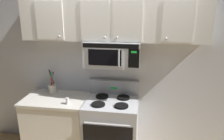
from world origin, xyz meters
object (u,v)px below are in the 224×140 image
(stove_range, at_px, (111,128))
(salt_shaker, at_px, (67,101))
(utensil_crock_cream, at_px, (52,87))
(over_range_microwave, at_px, (113,53))

(stove_range, distance_m, salt_shaker, 0.78)
(utensil_crock_cream, bearing_deg, over_range_microwave, -3.96)
(stove_range, height_order, salt_shaker, stove_range)
(over_range_microwave, bearing_deg, utensil_crock_cream, 176.04)
(stove_range, distance_m, utensil_crock_cream, 1.11)
(over_range_microwave, distance_m, utensil_crock_cream, 1.12)
(stove_range, height_order, over_range_microwave, over_range_microwave)
(stove_range, relative_size, utensil_crock_cream, 2.97)
(stove_range, relative_size, over_range_microwave, 1.47)
(stove_range, xyz_separation_m, over_range_microwave, (-0.00, 0.12, 1.11))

